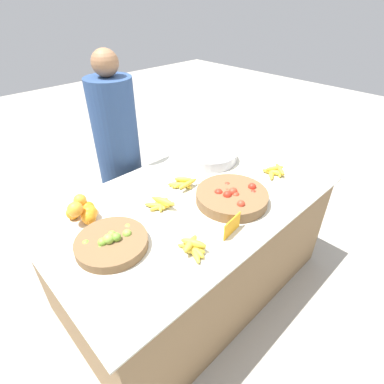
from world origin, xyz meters
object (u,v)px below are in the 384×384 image
tomato_basket (232,196)px  vendor_person (120,164)px  lime_bowl (112,243)px  metal_bowl (210,156)px  price_sign (232,226)px

tomato_basket → vendor_person: size_ratio=0.28×
lime_bowl → tomato_basket: bearing=-12.8°
metal_bowl → tomato_basket: bearing=-122.8°
vendor_person → lime_bowl: bearing=-124.7°
metal_bowl → price_sign: price_sign is taller
tomato_basket → metal_bowl: tomato_basket is taller
lime_bowl → tomato_basket: size_ratio=0.83×
lime_bowl → vendor_person: 0.96m
tomato_basket → price_sign: 0.28m
price_sign → tomato_basket: bearing=32.2°
metal_bowl → vendor_person: bearing=132.6°
lime_bowl → vendor_person: (0.54, 0.78, -0.08)m
tomato_basket → metal_bowl: size_ratio=1.09×
tomato_basket → lime_bowl: bearing=167.2°
price_sign → vendor_person: 1.13m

